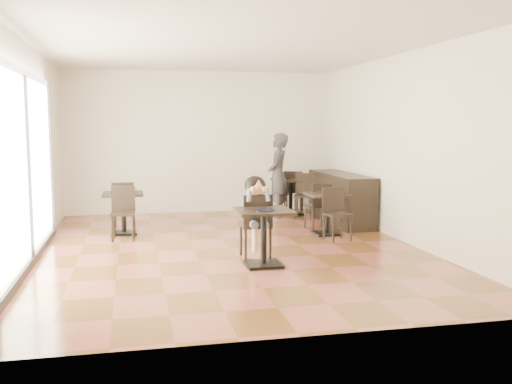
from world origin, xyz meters
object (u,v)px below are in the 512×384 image
object	(u,v)px
cafe_table_left	(123,213)
chair_left_a	(124,205)
chair_back_a	(294,191)
chair_back_b	(305,196)
chair_mid_a	(317,206)
chair_left_b	(123,214)
child_chair	(255,226)
cafe_table_mid	(327,214)
adult_patron	(278,175)
child_table	(264,238)
cafe_table_back	(290,197)
child	(255,217)
chair_mid_b	(338,215)

from	to	relation	value
cafe_table_left	chair_left_a	bearing A→B (deg)	90.00
chair_back_a	chair_back_b	distance (m)	0.85
chair_mid_a	chair_left_b	world-z (taller)	chair_left_b
child_chair	chair_left_b	size ratio (longest dim) A/B	1.06
cafe_table_mid	chair_back_b	distance (m)	1.89
adult_patron	cafe_table_mid	distance (m)	2.23
chair_back_a	child_chair	bearing A→B (deg)	89.59
chair_back_a	chair_mid_a	bearing A→B (deg)	108.73
chair_left_a	child_table	bearing A→B (deg)	122.45
cafe_table_back	chair_left_a	bearing A→B (deg)	-164.02
adult_patron	cafe_table_back	bearing A→B (deg)	152.08
child	chair_left_a	distance (m)	3.50
cafe_table_left	chair_mid_a	bearing A→B (deg)	-4.67
chair_mid_a	chair_left_a	distance (m)	3.72
adult_patron	chair_mid_a	bearing A→B (deg)	36.06
adult_patron	chair_left_b	world-z (taller)	adult_patron
chair_mid_b	child_chair	bearing A→B (deg)	-158.52
chair_mid_b	chair_back_a	world-z (taller)	chair_back_a
chair_left_b	cafe_table_back	bearing A→B (deg)	33.25
adult_patron	chair_mid_a	world-z (taller)	adult_patron
child_chair	chair_mid_a	size ratio (longest dim) A/B	1.08
child_chair	child	world-z (taller)	child
child	adult_patron	world-z (taller)	adult_patron
chair_left_a	cafe_table_back	bearing A→B (deg)	-161.33
cafe_table_mid	chair_back_a	xyz separation A→B (m)	(0.16, 2.73, 0.10)
chair_mid_a	child_table	bearing A→B (deg)	49.25
chair_mid_a	chair_mid_b	size ratio (longest dim) A/B	1.00
chair_back_b	adult_patron	bearing A→B (deg)	177.54
cafe_table_left	chair_back_b	bearing A→B (deg)	15.33
chair_mid_a	chair_left_b	xyz separation A→B (m)	(-3.62, -0.25, 0.01)
child_table	chair_left_b	world-z (taller)	chair_left_b
child_chair	cafe_table_left	distance (m)	3.06
chair_left_a	child	bearing A→B (deg)	126.93
chair_back_b	cafe_table_left	bearing A→B (deg)	-141.81
chair_left_a	chair_back_a	distance (m)	4.01
child_chair	adult_patron	xyz separation A→B (m)	(1.29, 3.63, 0.42)
child	chair_back_a	size ratio (longest dim) A/B	1.28
cafe_table_back	child	bearing A→B (deg)	-112.86
chair_mid_b	chair_left_a	xyz separation A→B (m)	(-3.62, 1.95, 0.01)
child_table	chair_left_b	distance (m)	3.06
child	cafe_table_mid	bearing A→B (deg)	42.00
cafe_table_left	chair_left_b	distance (m)	0.56
chair_left_a	chair_left_b	world-z (taller)	same
child_table	chair_mid_a	world-z (taller)	chair_mid_a
adult_patron	chair_left_a	distance (m)	3.37
child	child_chair	bearing A→B (deg)	0.00
cafe_table_mid	child	bearing A→B (deg)	-138.00
child	chair_back_a	xyz separation A→B (m)	(1.82, 4.22, -0.14)
chair_mid_b	chair_back_b	size ratio (longest dim) A/B	0.95
child_chair	cafe_table_back	size ratio (longest dim) A/B	1.23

